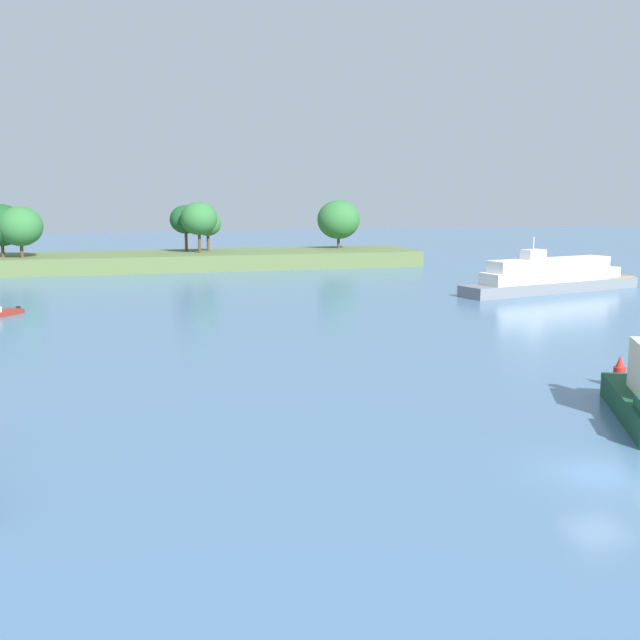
{
  "coord_description": "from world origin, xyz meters",
  "views": [
    {
      "loc": [
        -18.78,
        -25.85,
        11.3
      ],
      "look_at": [
        -2.78,
        32.96,
        1.2
      ],
      "focal_mm": 43.51,
      "sensor_mm": 36.0,
      "label": 1
    }
  ],
  "objects": [
    {
      "name": "ground_plane",
      "position": [
        0.0,
        0.0,
        0.0
      ],
      "size": [
        400.0,
        400.0,
        0.0
      ],
      "primitive_type": "plane",
      "color": "#476B8E"
    },
    {
      "name": "white_riverboat",
      "position": [
        29.77,
        52.01,
        1.67
      ],
      "size": [
        24.28,
        9.3,
        6.35
      ],
      "color": "slate",
      "rests_on": "ground"
    },
    {
      "name": "channel_buoy_red",
      "position": [
        9.72,
        12.16,
        0.81
      ],
      "size": [
        0.7,
        0.7,
        1.9
      ],
      "color": "red",
      "rests_on": "ground"
    },
    {
      "name": "treeline_island",
      "position": [
        -6.9,
        91.31,
        2.98
      ],
      "size": [
        65.51,
        14.4,
        9.97
      ],
      "color": "#566B3D",
      "rests_on": "ground"
    }
  ]
}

